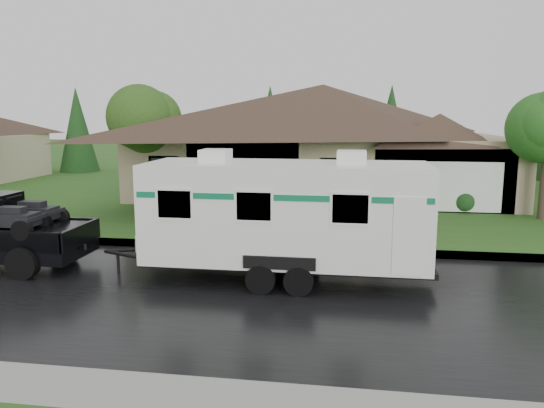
{
  "coord_description": "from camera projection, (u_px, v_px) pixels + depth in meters",
  "views": [
    {
      "loc": [
        3.59,
        -13.81,
        4.26
      ],
      "look_at": [
        1.18,
        2.0,
        1.53
      ],
      "focal_mm": 35.0,
      "sensor_mm": 36.0,
      "label": 1
    }
  ],
  "objects": [
    {
      "name": "ground",
      "position": [
        219.0,
        269.0,
        14.71
      ],
      "size": [
        140.0,
        140.0,
        0.0
      ],
      "primitive_type": "plane",
      "color": "#27571B",
      "rests_on": "ground"
    },
    {
      "name": "road",
      "position": [
        199.0,
        293.0,
        12.76
      ],
      "size": [
        140.0,
        8.0,
        0.01
      ],
      "primitive_type": "cube",
      "color": "black",
      "rests_on": "ground"
    },
    {
      "name": "curb",
      "position": [
        237.0,
        247.0,
        16.89
      ],
      "size": [
        140.0,
        0.5,
        0.15
      ],
      "primitive_type": "cube",
      "color": "gray",
      "rests_on": "ground"
    },
    {
      "name": "lawn",
      "position": [
        286.0,
        190.0,
        29.32
      ],
      "size": [
        140.0,
        26.0,
        0.15
      ],
      "primitive_type": "cube",
      "color": "#27571B",
      "rests_on": "ground"
    },
    {
      "name": "house_main",
      "position": [
        328.0,
        127.0,
        27.25
      ],
      "size": [
        19.44,
        10.8,
        6.9
      ],
      "color": "tan",
      "rests_on": "lawn"
    },
    {
      "name": "tree_left_green",
      "position": [
        146.0,
        121.0,
        23.9
      ],
      "size": [
        3.31,
        3.31,
        5.48
      ],
      "color": "#382B1E",
      "rests_on": "lawn"
    },
    {
      "name": "shrub_row",
      "position": [
        315.0,
        197.0,
        23.37
      ],
      "size": [
        13.6,
        1.0,
        1.0
      ],
      "color": "#143814",
      "rests_on": "lawn"
    },
    {
      "name": "travel_trailer",
      "position": [
        286.0,
        212.0,
        13.51
      ],
      "size": [
        7.5,
        2.64,
        3.37
      ],
      "color": "white",
      "rests_on": "ground"
    }
  ]
}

